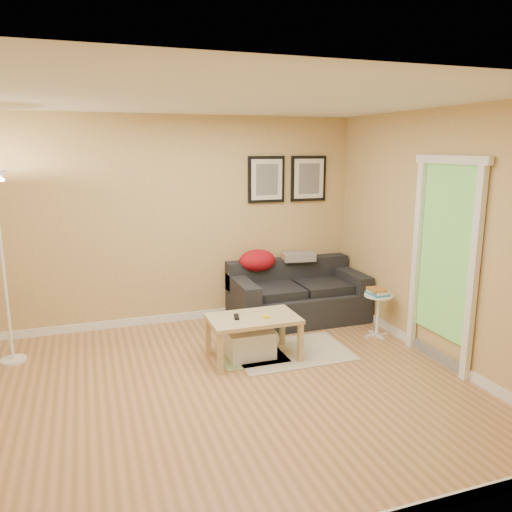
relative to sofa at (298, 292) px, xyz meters
The scene contains 22 objects.
floor 2.08m from the sofa, 131.58° to the right, with size 4.50×4.50×0.00m, color tan.
ceiling 3.02m from the sofa, 131.58° to the right, with size 4.50×4.50×0.00m, color white.
wall_back 1.71m from the sofa, 160.91° to the left, with size 4.50×4.50×0.00m, color tan.
wall_front 3.89m from the sofa, 111.04° to the right, with size 4.50×4.50×0.00m, color tan.
wall_right 2.00m from the sofa, 59.75° to the right, with size 4.00×4.00×0.00m, color tan.
baseboard_back 1.47m from the sofa, 161.28° to the left, with size 4.50×0.02×0.10m, color white.
baseboard_right 1.80m from the sofa, 60.03° to the right, with size 0.02×4.00×0.10m, color white.
sofa is the anchor object (origin of this frame).
red_throw 0.67m from the sofa, 149.46° to the left, with size 0.48×0.36×0.28m, color #B01021, non-canonical shape.
plaid_throw 0.50m from the sofa, 66.07° to the left, with size 0.42×0.26×0.10m, color tan, non-canonical shape.
framed_print_left 1.52m from the sofa, 121.96° to the left, with size 0.50×0.04×0.60m, color black, non-canonical shape.
framed_print_right 1.53m from the sofa, 54.08° to the left, with size 0.50×0.04×0.60m, color black, non-canonical shape.
area_rug 1.15m from the sofa, 117.06° to the right, with size 1.25×0.85×0.01m, color beige.
green_runner 1.40m from the sofa, 134.38° to the right, with size 0.70×0.50×0.01m, color #668C4C.
coffee_table 1.37m from the sofa, 133.83° to the right, with size 0.94×0.57×0.47m, color tan, non-canonical shape.
remote_control 1.47m from the sofa, 139.57° to the right, with size 0.05×0.16×0.02m, color black.
tape_roll 1.35m from the sofa, 127.94° to the right, with size 0.07×0.07×0.03m, color yellow.
storage_bin 1.36m from the sofa, 135.80° to the right, with size 0.50×0.37×0.31m, color white, non-canonical shape.
side_table 1.08m from the sofa, 51.88° to the right, with size 0.34×0.34×0.51m, color white, non-canonical shape.
book_stack 1.07m from the sofa, 52.34° to the right, with size 0.19×0.25×0.08m, color teal, non-canonical shape.
floor_lamp 3.41m from the sofa, behind, with size 0.26×0.26×2.00m, color white, non-canonical shape.
doorway 1.99m from the sofa, 63.37° to the right, with size 0.12×1.01×2.13m, color white, non-canonical shape.
Camera 1 is at (-1.17, -4.15, 2.20)m, focal length 34.93 mm.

